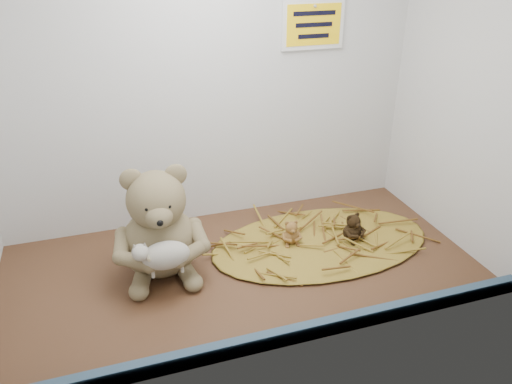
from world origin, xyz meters
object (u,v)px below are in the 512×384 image
object	(u,v)px
toy_lamb	(166,255)
mini_teddy_brown	(353,226)
main_teddy	(158,221)
mini_teddy_tan	(291,231)

from	to	relation	value
toy_lamb	mini_teddy_brown	distance (cm)	53.21
main_teddy	mini_teddy_tan	bearing A→B (deg)	3.99
mini_teddy_tan	mini_teddy_brown	distance (cm)	17.25
main_teddy	mini_teddy_brown	bearing A→B (deg)	-0.01
toy_lamb	mini_teddy_tan	size ratio (longest dim) A/B	2.11
main_teddy	toy_lamb	world-z (taller)	main_teddy
toy_lamb	mini_teddy_brown	size ratio (longest dim) A/B	1.84
toy_lamb	mini_teddy_brown	xyz separation A→B (cm)	(52.34, 7.54, -5.90)
main_teddy	toy_lamb	xyz separation A→B (cm)	(0.00, -10.31, -3.30)
main_teddy	toy_lamb	bearing A→B (deg)	-86.99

